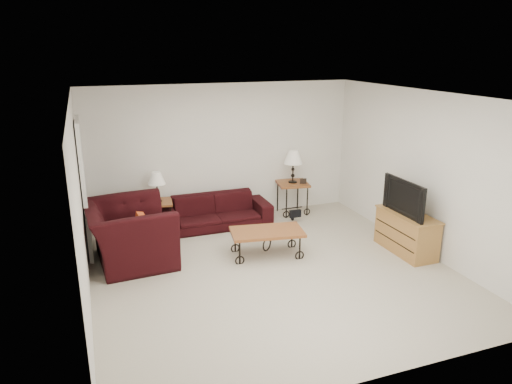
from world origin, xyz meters
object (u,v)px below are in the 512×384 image
at_px(backpack, 293,210).
at_px(lamp_left, 157,187).
at_px(coffee_table, 267,243).
at_px(lamp_right, 293,167).
at_px(armchair, 130,233).
at_px(side_table_right, 292,198).
at_px(television, 409,197).
at_px(sofa, 216,211).
at_px(tv_stand, 406,233).
at_px(side_table_left, 159,216).

bearing_deg(backpack, lamp_left, 151.69).
height_order(lamp_left, coffee_table, lamp_left).
height_order(lamp_left, backpack, lamp_left).
distance_m(lamp_left, coffee_table, 2.25).
height_order(lamp_right, armchair, lamp_right).
bearing_deg(side_table_right, television, -68.08).
bearing_deg(sofa, backpack, -8.24).
xyz_separation_m(lamp_right, coffee_table, (-1.17, -1.65, -0.73)).
bearing_deg(television, coffee_table, -106.55).
bearing_deg(lamp_right, side_table_right, 0.00).
bearing_deg(side_table_right, tv_stand, -67.65).
relative_size(lamp_left, armchair, 0.38).
relative_size(television, backpack, 2.22).
height_order(lamp_left, armchair, lamp_left).
relative_size(side_table_left, tv_stand, 0.50).
xyz_separation_m(sofa, lamp_left, (-1.00, 0.18, 0.51)).
relative_size(lamp_right, coffee_table, 0.57).
xyz_separation_m(lamp_left, backpack, (2.41, -0.38, -0.58)).
bearing_deg(television, sofa, -130.06).
relative_size(side_table_right, lamp_left, 1.18).
distance_m(side_table_left, tv_stand, 4.18).
height_order(lamp_left, tv_stand, lamp_left).
relative_size(coffee_table, tv_stand, 1.04).
relative_size(side_table_right, backpack, 1.45).
height_order(sofa, backpack, sofa).
relative_size(sofa, backpack, 4.52).
relative_size(lamp_left, lamp_right, 0.85).
bearing_deg(side_table_left, backpack, -9.07).
xyz_separation_m(sofa, coffee_table, (0.40, -1.47, -0.08)).
height_order(side_table_left, coffee_table, side_table_left).
distance_m(lamp_left, television, 4.17).
bearing_deg(sofa, lamp_left, 169.76).
distance_m(side_table_left, armchair, 1.30).
xyz_separation_m(side_table_left, lamp_right, (2.57, 0.00, 0.67)).
height_order(side_table_left, backpack, side_table_left).
relative_size(lamp_right, television, 0.65).
bearing_deg(sofa, side_table_right, 6.52).
relative_size(side_table_left, coffee_table, 0.48).
height_order(tv_stand, backpack, tv_stand).
bearing_deg(lamp_left, backpack, -9.07).
bearing_deg(tv_stand, armchair, 164.50).
height_order(side_table_right, backpack, side_table_right).
relative_size(lamp_left, coffee_table, 0.48).
distance_m(lamp_right, armchair, 3.40).
xyz_separation_m(lamp_left, lamp_right, (2.57, 0.00, 0.14)).
xyz_separation_m(coffee_table, armchair, (-2.00, 0.52, 0.24)).
relative_size(side_table_left, backpack, 1.23).
distance_m(side_table_right, television, 2.52).
bearing_deg(lamp_right, tv_stand, -67.65).
xyz_separation_m(lamp_left, tv_stand, (3.51, -2.27, -0.47)).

